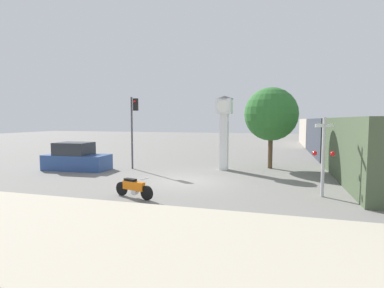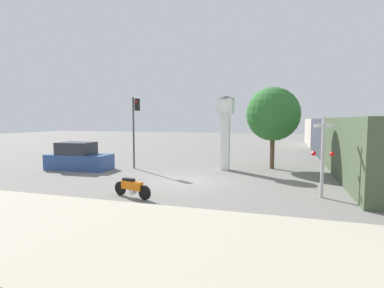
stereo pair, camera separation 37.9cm
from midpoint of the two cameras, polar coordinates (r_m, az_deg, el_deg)
ground_plane at (r=16.16m, az=-0.21°, el=-7.06°), size 120.00×120.00×0.00m
sidewalk_strip at (r=9.19m, az=-15.95°, el=-16.07°), size 36.00×6.00×0.10m
motorcycle at (r=12.96m, az=-10.54°, el=-8.12°), size 1.97×0.73×0.89m
clock_tower at (r=19.61m, az=6.97°, el=4.36°), size 1.17×1.17×4.83m
freight_train at (r=30.30m, az=25.57°, el=1.19°), size 2.80×36.06×3.40m
traffic_light at (r=20.28m, az=-10.24°, el=4.50°), size 0.50×0.35×4.78m
railroad_crossing_signal at (r=13.71m, az=24.38°, el=-1.71°), size 0.90×0.82×3.38m
street_tree at (r=20.72m, az=15.68°, el=5.48°), size 3.56×3.56×5.44m
parked_car at (r=21.15m, az=-20.33°, el=-2.52°), size 4.28×2.00×1.80m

